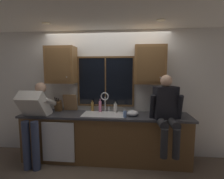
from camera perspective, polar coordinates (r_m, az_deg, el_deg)
The scene contains 25 objects.
back_wall at distance 3.58m, azimuth -1.67°, elevation -1.25°, with size 5.55×0.12×2.55m, color silver.
ceiling_downlight_left at distance 3.27m, azimuth -21.18°, elevation 19.94°, with size 0.14×0.14×0.01m, color #FFEAB2.
ceiling_downlight_right at distance 3.00m, azimuth 16.04°, elevation 21.42°, with size 0.14×0.14×0.01m, color #FFEAB2.
window_glass at distance 3.49m, azimuth -2.18°, elevation 2.67°, with size 1.10×0.02×0.95m, color black.
window_frame_top at distance 3.48m, azimuth -2.24°, elevation 10.78°, with size 1.17×0.02×0.04m, color brown.
window_frame_bottom at distance 3.55m, azimuth -2.17°, elevation -5.30°, with size 1.17×0.02×0.04m, color brown.
window_frame_left at distance 3.60m, azimuth -11.19°, elevation 2.68°, with size 0.04×0.02×0.95m, color brown.
window_frame_right at distance 3.45m, azimuth 7.19°, elevation 2.57°, with size 0.04×0.02×0.95m, color brown.
window_mullion_center at distance 3.48m, azimuth -2.21°, elevation 2.66°, with size 0.02×0.02×0.95m, color brown.
lower_cabinet_run at distance 3.46m, azimuth -2.40°, elevation -15.89°, with size 3.15×0.58×0.88m, color brown.
countertop at distance 3.29m, azimuth -2.49°, elevation -8.62°, with size 3.21×0.62×0.04m, color #38383D.
dishwasher_front at distance 3.38m, azimuth -17.60°, elevation -16.45°, with size 0.60×0.02×0.74m, color white.
upper_cabinet_left at distance 3.55m, azimuth -16.67°, elevation 7.88°, with size 0.57×0.36×0.72m.
upper_cabinet_right at distance 3.31m, azimuth 12.54°, elevation 8.10°, with size 0.57×0.36×0.72m.
sink at distance 3.33m, azimuth -2.83°, elevation -9.85°, with size 0.80×0.46×0.21m.
faucet at distance 3.42m, azimuth -2.29°, elevation -3.35°, with size 0.18×0.09×0.40m.
person_standing at distance 3.43m, azimuth -24.50°, elevation -7.79°, with size 0.53×0.71×1.52m.
person_sitting_on_counter at distance 3.03m, azimuth 17.78°, elevation -6.35°, with size 0.54×0.64×1.26m.
knife_block at distance 3.67m, azimuth -17.57°, elevation -5.28°, with size 0.12×0.18×0.32m.
cutting_board at distance 3.64m, azimuth -13.84°, elevation -4.27°, with size 0.28×0.02×0.34m, color #997047.
mixing_bowl at distance 3.20m, azimuth 6.90°, elevation -7.88°, with size 0.21×0.21×0.11m, color silver.
soap_dispenser at distance 3.08m, azimuth 4.33°, elevation -8.16°, with size 0.06×0.07×0.16m.
bottle_green_glass at distance 3.43m, azimuth 1.14°, elevation -6.07°, with size 0.07×0.07×0.22m.
bottle_tall_clear at distance 3.55m, azimuth -6.57°, elevation -5.61°, with size 0.06×0.06×0.23m.
bottle_amber_small at distance 3.46m, azimuth -3.98°, elevation -5.59°, with size 0.06×0.06×0.28m.
Camera 1 is at (0.46, -3.45, 1.77)m, focal length 27.30 mm.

